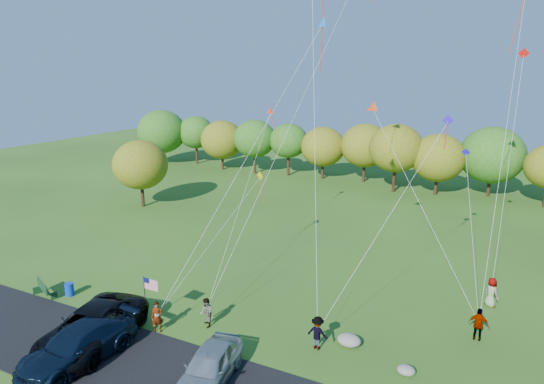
{
  "coord_description": "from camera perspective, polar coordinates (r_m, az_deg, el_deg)",
  "views": [
    {
      "loc": [
        12.14,
        -19.12,
        14.0
      ],
      "look_at": [
        -0.73,
        6.0,
        6.76
      ],
      "focal_mm": 32.0,
      "sensor_mm": 36.0,
      "label": 1
    }
  ],
  "objects": [
    {
      "name": "ground",
      "position": [
        26.63,
        -4.72,
        -17.39
      ],
      "size": [
        140.0,
        140.0,
        0.0
      ],
      "primitive_type": "plane",
      "color": "#2E5618",
      "rests_on": "ground"
    },
    {
      "name": "flyer_c",
      "position": [
        25.83,
        5.38,
        -16.18
      ],
      "size": [
        1.17,
        0.69,
        1.78
      ],
      "primitive_type": "imported",
      "rotation": [
        0.0,
        0.0,
        3.11
      ],
      "color": "#4C4C59",
      "rests_on": "ground"
    },
    {
      "name": "flyer_a",
      "position": [
        27.87,
        -13.36,
        -14.12
      ],
      "size": [
        0.77,
        0.71,
        1.77
      ],
      "primitive_type": "imported",
      "rotation": [
        0.0,
        0.0,
        0.59
      ],
      "color": "#4C4C59",
      "rests_on": "ground"
    },
    {
      "name": "flag_assembly",
      "position": [
        28.4,
        -14.31,
        -10.97
      ],
      "size": [
        1.0,
        0.65,
        2.71
      ],
      "color": "black",
      "rests_on": "ground"
    },
    {
      "name": "treeline",
      "position": [
        57.04,
        16.07,
        4.41
      ],
      "size": [
        77.75,
        27.84,
        8.15
      ],
      "color": "#3B2715",
      "rests_on": "ground"
    },
    {
      "name": "trash_barrel",
      "position": [
        33.77,
        -22.73,
        -10.53
      ],
      "size": [
        0.55,
        0.55,
        0.83
      ],
      "primitive_type": "cylinder",
      "color": "#0B32AF",
      "rests_on": "ground"
    },
    {
      "name": "flyer_b",
      "position": [
        27.91,
        -7.74,
        -13.9
      ],
      "size": [
        1.02,
        1.02,
        1.67
      ],
      "primitive_type": "imported",
      "rotation": [
        0.0,
        0.0,
        -0.78
      ],
      "color": "#4C4C59",
      "rests_on": "ground"
    },
    {
      "name": "minivan_dark",
      "position": [
        27.53,
        -20.51,
        -14.73
      ],
      "size": [
        4.48,
        7.39,
        1.92
      ],
      "primitive_type": "imported",
      "rotation": [
        0.0,
        0.0,
        0.2
      ],
      "color": "black",
      "rests_on": "asphalt_lane"
    },
    {
      "name": "minivan_silver",
      "position": [
        23.51,
        -7.41,
        -19.66
      ],
      "size": [
        2.81,
        5.1,
        1.64
      ],
      "primitive_type": "imported",
      "rotation": [
        0.0,
        0.0,
        0.19
      ],
      "color": "#A9B0B4",
      "rests_on": "asphalt_lane"
    },
    {
      "name": "flyer_e",
      "position": [
        32.53,
        24.4,
        -10.7
      ],
      "size": [
        1.06,
        1.03,
        1.84
      ],
      "primitive_type": "imported",
      "rotation": [
        0.0,
        0.0,
        2.42
      ],
      "color": "#4C4C59",
      "rests_on": "ground"
    },
    {
      "name": "flyer_d",
      "position": [
        28.58,
        23.14,
        -14.14
      ],
      "size": [
        1.07,
        0.47,
        1.81
      ],
      "primitive_type": "imported",
      "rotation": [
        0.0,
        0.0,
        3.12
      ],
      "color": "#4C4C59",
      "rests_on": "ground"
    },
    {
      "name": "park_bench",
      "position": [
        34.13,
        -25.27,
        -10.22
      ],
      "size": [
        1.93,
        1.07,
        1.1
      ],
      "rotation": [
        0.0,
        0.0,
        -0.41
      ],
      "color": "#153B1E",
      "rests_on": "ground"
    },
    {
      "name": "boulder_near",
      "position": [
        26.55,
        9.06,
        -16.84
      ],
      "size": [
        1.26,
        0.99,
        0.63
      ],
      "primitive_type": "ellipsoid",
      "color": "gray",
      "rests_on": "ground"
    },
    {
      "name": "kites_aloft",
      "position": [
        34.33,
        11.98,
        20.39
      ],
      "size": [
        18.17,
        8.09,
        17.46
      ],
      "color": "#FA571B",
      "rests_on": "ground"
    },
    {
      "name": "minivan_navy",
      "position": [
        26.4,
        -21.84,
        -16.36
      ],
      "size": [
        2.99,
        6.35,
        1.79
      ],
      "primitive_type": "imported",
      "rotation": [
        0.0,
        0.0,
        -0.08
      ],
      "color": "black",
      "rests_on": "asphalt_lane"
    },
    {
      "name": "boulder_far",
      "position": [
        25.06,
        15.51,
        -19.55
      ],
      "size": [
        0.86,
        0.72,
        0.45
      ],
      "primitive_type": "ellipsoid",
      "color": "gray",
      "rests_on": "ground"
    }
  ]
}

